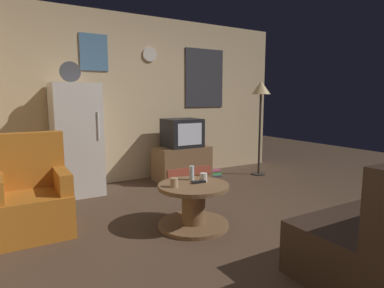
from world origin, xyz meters
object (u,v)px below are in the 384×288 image
object	(u,v)px
wine_glass	(192,173)
mug_ceramic_white	(204,177)
standing_lamp	(261,95)
remote_control	(199,182)
tv_stand	(182,164)
fridge	(76,139)
mug_ceramic_tan	(174,182)
crt_tv	(182,133)
armchair	(31,198)
book_stack	(215,173)
coffee_table	(193,205)

from	to	relation	value
wine_glass	mug_ceramic_white	distance (m)	0.15
standing_lamp	remote_control	bearing A→B (deg)	-146.29
tv_stand	wine_glass	xyz separation A→B (m)	(-0.71, -1.54, 0.24)
wine_glass	remote_control	distance (m)	0.16
wine_glass	standing_lamp	bearing A→B (deg)	30.76
fridge	mug_ceramic_tan	bearing A→B (deg)	-72.46
fridge	wine_glass	bearing A→B (deg)	-62.31
tv_stand	crt_tv	bearing A→B (deg)	-6.74
tv_stand	standing_lamp	xyz separation A→B (m)	(1.34, -0.31, 1.09)
crt_tv	mug_ceramic_tan	distance (m)	1.99
standing_lamp	wine_glass	bearing A→B (deg)	-149.24
mug_ceramic_white	remote_control	distance (m)	0.08
standing_lamp	mug_ceramic_white	size ratio (longest dim) A/B	17.67
armchair	book_stack	world-z (taller)	armchair
wine_glass	mug_ceramic_white	world-z (taller)	wine_glass
tv_stand	coffee_table	size ratio (longest dim) A/B	1.17
standing_lamp	remote_control	distance (m)	2.64
standing_lamp	armchair	size ratio (longest dim) A/B	1.66
tv_stand	armchair	size ratio (longest dim) A/B	0.87
wine_glass	remote_control	xyz separation A→B (m)	(-0.00, -0.15, -0.06)
mug_ceramic_tan	mug_ceramic_white	bearing A→B (deg)	4.31
crt_tv	coffee_table	bearing A→B (deg)	-115.11
wine_glass	mug_ceramic_tan	xyz separation A→B (m)	(-0.29, -0.16, -0.03)
crt_tv	remote_control	size ratio (longest dim) A/B	3.60
fridge	mug_ceramic_white	size ratio (longest dim) A/B	19.67
mug_ceramic_white	mug_ceramic_tan	distance (m)	0.36
tv_stand	standing_lamp	distance (m)	1.75
standing_lamp	coffee_table	world-z (taller)	standing_lamp
remote_control	armchair	xyz separation A→B (m)	(-1.50, 0.68, -0.11)
coffee_table	mug_ceramic_tan	bearing A→B (deg)	177.03
book_stack	remote_control	bearing A→B (deg)	-128.96
fridge	standing_lamp	world-z (taller)	fridge
mug_ceramic_white	standing_lamp	bearing A→B (deg)	34.25
crt_tv	book_stack	bearing A→B (deg)	-7.59
coffee_table	armchair	distance (m)	1.59
standing_lamp	wine_glass	xyz separation A→B (m)	(-2.05, -1.22, -0.84)
crt_tv	coffee_table	distance (m)	1.96
fridge	remote_control	xyz separation A→B (m)	(0.85, -1.78, -0.30)
fridge	wine_glass	distance (m)	1.85
tv_stand	mug_ceramic_tan	size ratio (longest dim) A/B	9.33
coffee_table	book_stack	bearing A→B (deg)	49.82
crt_tv	mug_ceramic_tan	xyz separation A→B (m)	(-1.01, -1.69, -0.28)
coffee_table	mug_ceramic_tan	world-z (taller)	mug_ceramic_tan
fridge	standing_lamp	distance (m)	3.00
standing_lamp	fridge	bearing A→B (deg)	172.07
mug_ceramic_white	mug_ceramic_tan	world-z (taller)	same
tv_stand	remote_control	size ratio (longest dim) A/B	5.60
standing_lamp	mug_ceramic_tan	size ratio (longest dim) A/B	17.67
coffee_table	crt_tv	bearing A→B (deg)	64.89
tv_stand	book_stack	xyz separation A→B (m)	(0.58, -0.08, -0.21)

